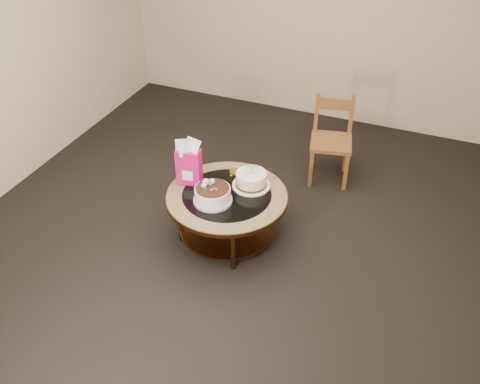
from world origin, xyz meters
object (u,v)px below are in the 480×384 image
at_px(decorated_cake, 212,195).
at_px(cream_cake, 251,180).
at_px(dining_chair, 331,140).
at_px(coffee_table, 227,202).
at_px(gift_bag, 189,162).

height_order(decorated_cake, cream_cake, cream_cake).
xyz_separation_m(cream_cake, dining_chair, (0.42, 1.06, -0.09)).
height_order(coffee_table, gift_bag, gift_bag).
distance_m(coffee_table, decorated_cake, 0.20).
bearing_deg(cream_cake, coffee_table, -150.75).
relative_size(decorated_cake, cream_cake, 0.98).
bearing_deg(coffee_table, dining_chair, 65.54).
relative_size(decorated_cake, gift_bag, 0.78).
xyz_separation_m(coffee_table, decorated_cake, (-0.07, -0.13, 0.14)).
distance_m(coffee_table, gift_bag, 0.46).
distance_m(coffee_table, dining_chair, 1.36).
xyz_separation_m(cream_cake, gift_bag, (-0.50, -0.14, 0.14)).
distance_m(decorated_cake, cream_cake, 0.38).
height_order(coffee_table, dining_chair, dining_chair).
xyz_separation_m(coffee_table, gift_bag, (-0.36, 0.04, 0.28)).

